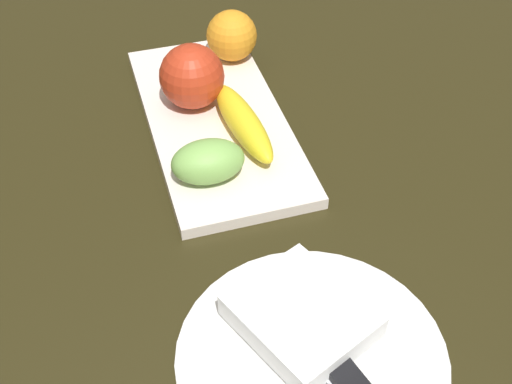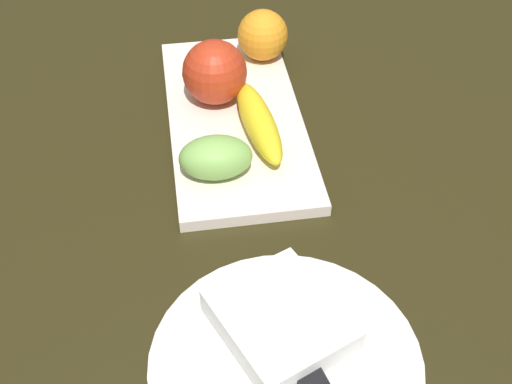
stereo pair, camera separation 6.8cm
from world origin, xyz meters
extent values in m
plane|color=black|center=(0.00, 0.00, 0.00)|extent=(2.40, 2.40, 0.00)
cube|color=white|center=(-0.01, 0.02, 0.01)|extent=(0.35, 0.16, 0.01)
sphere|color=red|center=(0.02, 0.04, 0.05)|extent=(0.08, 0.08, 0.08)
ellipsoid|color=yellow|center=(-0.05, 0.00, 0.03)|extent=(0.16, 0.05, 0.03)
sphere|color=orange|center=(0.11, -0.03, 0.05)|extent=(0.07, 0.07, 0.07)
ellipsoid|color=#82BB56|center=(-0.11, 0.06, 0.04)|extent=(0.06, 0.08, 0.05)
cylinder|color=white|center=(-0.35, 0.02, 0.00)|extent=(0.24, 0.24, 0.01)
cube|color=white|center=(-0.32, 0.02, 0.02)|extent=(0.14, 0.14, 0.02)
cube|color=silver|center=(-0.35, 0.02, 0.01)|extent=(0.15, 0.06, 0.00)
camera|label=1|loc=(-0.65, 0.16, 0.52)|focal=47.17mm
camera|label=2|loc=(-0.66, 0.10, 0.52)|focal=47.17mm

